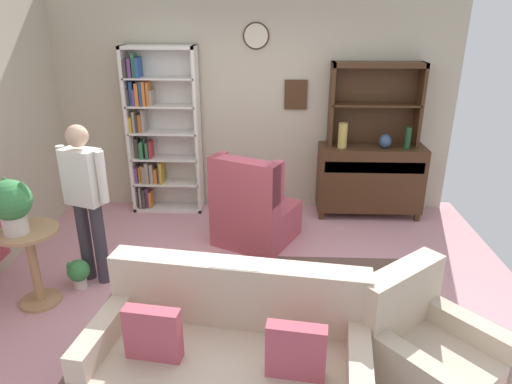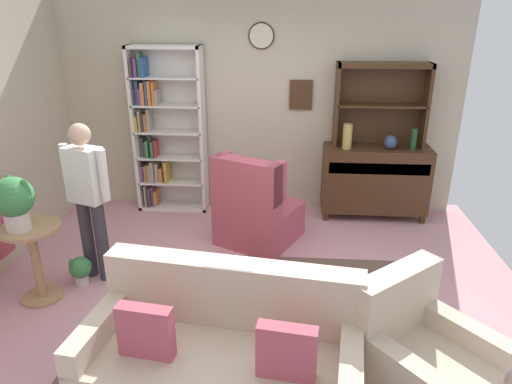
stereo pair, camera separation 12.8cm
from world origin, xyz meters
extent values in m
cube|color=#C68C93|center=(0.00, 0.00, -0.01)|extent=(5.40, 4.60, 0.02)
cube|color=#BCB299|center=(0.00, 2.13, 1.40)|extent=(5.00, 0.06, 2.80)
cylinder|color=beige|center=(0.02, 2.08, 2.20)|extent=(0.28, 0.03, 0.28)
torus|color=#382314|center=(0.02, 2.08, 2.20)|extent=(0.31, 0.02, 0.31)
cube|color=#422816|center=(0.51, 2.08, 1.51)|extent=(0.28, 0.03, 0.36)
cube|color=brown|center=(0.20, -0.30, 0.00)|extent=(2.91, 2.00, 0.01)
cube|color=silver|center=(-1.56, 1.93, 1.05)|extent=(0.04, 0.30, 2.10)
cube|color=silver|center=(-0.70, 1.93, 1.05)|extent=(0.04, 0.30, 2.10)
cube|color=silver|center=(-1.13, 1.93, 2.08)|extent=(0.90, 0.30, 0.04)
cube|color=silver|center=(-1.13, 1.93, 0.02)|extent=(0.90, 0.30, 0.04)
cube|color=silver|center=(-1.13, 2.07, 1.05)|extent=(0.90, 0.01, 2.10)
cube|color=silver|center=(-1.13, 1.93, 0.38)|extent=(0.86, 0.30, 0.02)
cube|color=#3F3833|center=(-1.53, 1.91, 0.15)|extent=(0.04, 0.11, 0.20)
cube|color=gray|center=(-1.49, 1.91, 0.19)|extent=(0.02, 0.22, 0.28)
cube|color=#3F3833|center=(-1.45, 1.91, 0.17)|extent=(0.04, 0.21, 0.25)
cube|color=#723F7F|center=(-1.41, 1.91, 0.18)|extent=(0.03, 0.13, 0.26)
cube|color=#CC7233|center=(-1.37, 1.91, 0.15)|extent=(0.03, 0.18, 0.20)
cube|color=silver|center=(-1.13, 1.93, 0.71)|extent=(0.86, 0.30, 0.02)
cube|color=#723F7F|center=(-1.53, 1.91, 0.49)|extent=(0.04, 0.17, 0.21)
cube|color=gold|center=(-1.49, 1.91, 0.49)|extent=(0.02, 0.10, 0.21)
cube|color=#CC7233|center=(-1.46, 1.91, 0.50)|extent=(0.03, 0.12, 0.23)
cube|color=gray|center=(-1.42, 1.91, 0.50)|extent=(0.04, 0.18, 0.23)
cube|color=gray|center=(-1.37, 1.91, 0.53)|extent=(0.04, 0.23, 0.28)
cube|color=gray|center=(-1.32, 1.91, 0.52)|extent=(0.04, 0.20, 0.26)
cube|color=#CC7233|center=(-1.27, 1.91, 0.48)|extent=(0.04, 0.18, 0.19)
cube|color=gray|center=(-1.23, 1.91, 0.53)|extent=(0.03, 0.11, 0.29)
cube|color=gold|center=(-1.19, 1.91, 0.53)|extent=(0.03, 0.23, 0.28)
cube|color=silver|center=(-1.13, 1.93, 1.05)|extent=(0.86, 0.30, 0.02)
cube|color=gray|center=(-1.53, 1.91, 0.87)|extent=(0.02, 0.12, 0.29)
cube|color=#3F3833|center=(-1.49, 1.91, 0.85)|extent=(0.04, 0.12, 0.25)
cube|color=#337247|center=(-1.45, 1.91, 0.82)|extent=(0.02, 0.12, 0.19)
cube|color=#337247|center=(-1.42, 1.91, 0.83)|extent=(0.04, 0.21, 0.22)
cube|color=#3F3833|center=(-1.38, 1.91, 0.87)|extent=(0.02, 0.11, 0.29)
cube|color=#337247|center=(-1.35, 1.91, 0.83)|extent=(0.03, 0.23, 0.21)
cube|color=#B22D33|center=(-1.32, 1.91, 0.83)|extent=(0.03, 0.15, 0.22)
cube|color=silver|center=(-1.13, 1.93, 1.39)|extent=(0.86, 0.30, 0.02)
cube|color=gold|center=(-1.53, 1.91, 1.16)|extent=(0.04, 0.21, 0.19)
cube|color=gray|center=(-1.48, 1.91, 1.19)|extent=(0.02, 0.20, 0.26)
cube|color=#3F3833|center=(-1.46, 1.91, 1.17)|extent=(0.02, 0.15, 0.22)
cube|color=#CC7233|center=(-1.42, 1.91, 1.17)|extent=(0.04, 0.11, 0.22)
cube|color=gray|center=(-1.37, 1.91, 1.20)|extent=(0.03, 0.17, 0.29)
cube|color=silver|center=(-1.13, 1.93, 1.72)|extent=(0.86, 0.30, 0.02)
cube|color=#3F3833|center=(-1.53, 1.91, 1.50)|extent=(0.03, 0.17, 0.20)
cube|color=#284C8C|center=(-1.49, 1.91, 1.54)|extent=(0.04, 0.13, 0.29)
cube|color=#723F7F|center=(-1.45, 1.91, 1.49)|extent=(0.03, 0.19, 0.20)
cube|color=#CC7233|center=(-1.41, 1.91, 1.53)|extent=(0.04, 0.22, 0.27)
cube|color=#284C8C|center=(-1.36, 1.91, 1.54)|extent=(0.03, 0.21, 0.29)
cube|color=#CC7233|center=(-1.33, 1.91, 1.54)|extent=(0.04, 0.21, 0.29)
cube|color=#CC7233|center=(-1.28, 1.91, 1.54)|extent=(0.03, 0.18, 0.29)
cube|color=gray|center=(-1.25, 1.91, 1.49)|extent=(0.03, 0.18, 0.19)
cube|color=#3F3833|center=(-1.53, 1.91, 1.84)|extent=(0.04, 0.24, 0.21)
cube|color=#723F7F|center=(-1.48, 1.91, 1.84)|extent=(0.04, 0.17, 0.22)
cube|color=#337247|center=(-1.43, 1.91, 1.87)|extent=(0.04, 0.14, 0.28)
cube|color=#284C8C|center=(-1.38, 1.91, 1.85)|extent=(0.04, 0.22, 0.23)
cube|color=#422816|center=(1.47, 1.86, 0.51)|extent=(1.30, 0.45, 0.82)
cube|color=#422816|center=(0.87, 1.69, 0.05)|extent=(0.06, 0.06, 0.10)
cube|color=#422816|center=(2.07, 1.69, 0.05)|extent=(0.06, 0.06, 0.10)
cube|color=#422816|center=(0.87, 2.04, 0.05)|extent=(0.06, 0.06, 0.10)
cube|color=#422816|center=(2.07, 2.04, 0.05)|extent=(0.06, 0.06, 0.10)
cube|color=#352012|center=(1.47, 1.64, 0.71)|extent=(1.20, 0.01, 0.14)
cube|color=#422816|center=(0.94, 1.94, 1.42)|extent=(0.04, 0.26, 1.00)
cube|color=#422816|center=(2.00, 1.94, 1.42)|extent=(0.04, 0.26, 1.00)
cube|color=#422816|center=(1.47, 1.94, 1.89)|extent=(1.10, 0.26, 0.06)
cube|color=#422816|center=(1.47, 1.94, 1.42)|extent=(1.06, 0.26, 0.02)
cube|color=#422816|center=(1.47, 2.06, 1.42)|extent=(1.10, 0.01, 1.00)
cylinder|color=tan|center=(1.08, 1.78, 1.07)|extent=(0.11, 0.11, 0.30)
ellipsoid|color=#33476B|center=(1.60, 1.79, 1.01)|extent=(0.15, 0.15, 0.17)
cylinder|color=#194223|center=(1.86, 1.77, 1.05)|extent=(0.07, 0.07, 0.27)
cube|color=beige|center=(-0.02, -1.29, 0.21)|extent=(1.90, 1.08, 0.42)
cube|color=beige|center=(0.02, -0.97, 0.66)|extent=(1.81, 0.44, 0.48)
cube|color=beige|center=(-0.84, -1.18, 0.30)|extent=(0.25, 0.86, 0.60)
cube|color=beige|center=(0.80, -1.40, 0.30)|extent=(0.25, 0.86, 0.60)
cube|color=#B74C5B|center=(-0.48, -1.35, 0.60)|extent=(0.37, 0.15, 0.36)
cube|color=#B74C5B|center=(0.41, -1.47, 0.60)|extent=(0.37, 0.15, 0.36)
cube|color=white|center=(0.02, -0.97, 0.90)|extent=(0.38, 0.23, 0.00)
cube|color=beige|center=(1.34, -1.19, 0.20)|extent=(1.08, 1.08, 0.40)
cube|color=beige|center=(1.14, -0.96, 0.64)|extent=(0.69, 0.62, 0.48)
cube|color=beige|center=(1.57, -0.99, 0.28)|extent=(0.61, 0.69, 0.55)
cube|color=#B74C5B|center=(0.07, 1.10, 0.21)|extent=(1.05, 1.06, 0.42)
cube|color=#B74C5B|center=(-0.06, 0.83, 0.74)|extent=(0.79, 0.52, 0.63)
cube|color=#B74C5B|center=(0.27, 0.72, 0.83)|extent=(0.21, 0.30, 0.44)
cube|color=#B74C5B|center=(-0.35, 1.02, 0.83)|extent=(0.21, 0.30, 0.44)
cylinder|color=#A87F56|center=(-1.85, -0.22, 0.72)|extent=(0.52, 0.52, 0.03)
cylinder|color=#A87F56|center=(-1.85, -0.22, 0.35)|extent=(0.08, 0.08, 0.70)
cylinder|color=#A87F56|center=(-1.85, -0.22, 0.01)|extent=(0.36, 0.36, 0.03)
cylinder|color=beige|center=(-1.91, -0.28, 0.81)|extent=(0.20, 0.20, 0.16)
sphere|color=#387F42|center=(-1.91, -0.28, 1.04)|extent=(0.34, 0.34, 0.34)
ellipsoid|color=#387F42|center=(-1.98, -0.18, 1.08)|extent=(0.10, 0.06, 0.24)
ellipsoid|color=#387F42|center=(-1.78, -0.28, 1.08)|extent=(0.10, 0.06, 0.24)
cylinder|color=beige|center=(-1.58, 0.03, 0.05)|extent=(0.12, 0.12, 0.10)
sphere|color=#387F42|center=(-1.58, 0.03, 0.19)|extent=(0.21, 0.21, 0.21)
ellipsoid|color=#387F42|center=(-1.66, 0.01, 0.21)|extent=(0.06, 0.04, 0.15)
ellipsoid|color=#387F42|center=(-1.60, -0.05, 0.21)|extent=(0.06, 0.04, 0.15)
cylinder|color=#38333D|center=(-1.56, 0.21, 0.41)|extent=(0.15, 0.15, 0.82)
cylinder|color=#38333D|center=(-1.39, 0.15, 0.41)|extent=(0.15, 0.15, 0.82)
cube|color=silver|center=(-1.48, 0.18, 1.08)|extent=(0.39, 0.30, 0.52)
sphere|color=tan|center=(-1.48, 0.18, 1.46)|extent=(0.26, 0.26, 0.20)
cylinder|color=silver|center=(-1.68, 0.26, 1.11)|extent=(0.10, 0.10, 0.48)
cylinder|color=silver|center=(-1.27, 0.11, 1.11)|extent=(0.10, 0.10, 0.48)
cube|color=#422816|center=(0.22, -0.40, 0.40)|extent=(0.80, 0.50, 0.03)
cube|color=#422816|center=(-0.15, -0.62, 0.20)|extent=(0.05, 0.05, 0.39)
cube|color=#422816|center=(0.59, -0.62, 0.20)|extent=(0.05, 0.05, 0.39)
cube|color=#422816|center=(-0.15, -0.18, 0.20)|extent=(0.05, 0.05, 0.39)
cube|color=#422816|center=(0.59, -0.18, 0.20)|extent=(0.05, 0.05, 0.39)
cube|color=gold|center=(0.17, -0.49, 0.43)|extent=(0.20, 0.12, 0.03)
cube|color=#CC7233|center=(0.17, -0.51, 0.46)|extent=(0.19, 0.13, 0.02)
cube|color=#284C8C|center=(0.17, -0.49, 0.48)|extent=(0.21, 0.13, 0.02)
cube|color=#723F7F|center=(0.16, -0.49, 0.50)|extent=(0.19, 0.12, 0.03)
camera|label=1|loc=(0.27, -3.66, 2.49)|focal=32.17mm
camera|label=2|loc=(0.39, -3.65, 2.49)|focal=32.17mm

